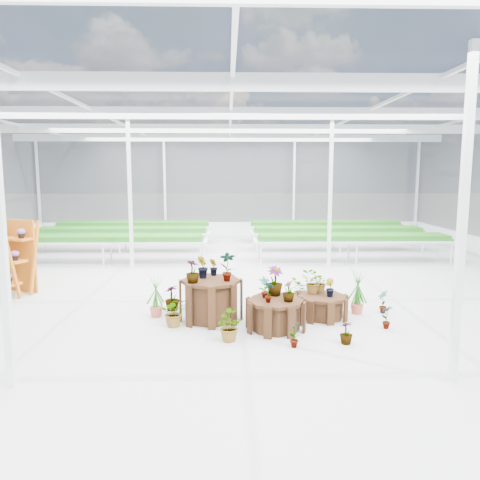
{
  "coord_description": "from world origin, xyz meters",
  "views": [
    {
      "loc": [
        -0.08,
        -10.04,
        2.83
      ],
      "look_at": [
        0.2,
        0.85,
        1.3
      ],
      "focal_mm": 35.0,
      "sensor_mm": 36.0,
      "label": 1
    }
  ],
  "objects": [
    {
      "name": "plinth_tall",
      "position": [
        -0.42,
        -1.17,
        0.41
      ],
      "size": [
        1.25,
        1.25,
        0.81
      ],
      "primitive_type": "cylinder",
      "rotation": [
        0.0,
        0.0,
        0.05
      ],
      "color": "#371F0F",
      "rests_on": "ground"
    },
    {
      "name": "steel_frame",
      "position": [
        0.0,
        0.0,
        2.25
      ],
      "size": [
        18.0,
        24.0,
        4.5
      ],
      "primitive_type": null,
      "color": "silver",
      "rests_on": "ground"
    },
    {
      "name": "greenhouse_shell",
      "position": [
        0.0,
        0.0,
        2.25
      ],
      "size": [
        18.0,
        24.0,
        4.5
      ],
      "primitive_type": null,
      "color": "white",
      "rests_on": "ground"
    },
    {
      "name": "nursery_plants",
      "position": [
        0.49,
        -1.01,
        0.47
      ],
      "size": [
        4.91,
        3.17,
        1.39
      ],
      "color": "#1F6217",
      "rests_on": "ground"
    },
    {
      "name": "plinth_mid",
      "position": [
        0.78,
        -1.77,
        0.28
      ],
      "size": [
        1.37,
        1.37,
        0.56
      ],
      "primitive_type": "cylinder",
      "rotation": [
        0.0,
        0.0,
        -0.35
      ],
      "color": "#371F0F",
      "rests_on": "ground"
    },
    {
      "name": "ground_plane",
      "position": [
        0.0,
        0.0,
        0.0
      ],
      "size": [
        24.0,
        24.0,
        0.0
      ],
      "primitive_type": "plane",
      "color": "gray",
      "rests_on": "ground"
    },
    {
      "name": "plinth_low",
      "position": [
        1.78,
        -1.07,
        0.23
      ],
      "size": [
        1.13,
        1.13,
        0.45
      ],
      "primitive_type": "cylinder",
      "rotation": [
        0.0,
        0.0,
        0.14
      ],
      "color": "#371F0F",
      "rests_on": "ground"
    },
    {
      "name": "nursery_benches",
      "position": [
        0.0,
        7.2,
        0.42
      ],
      "size": [
        16.0,
        7.0,
        0.84
      ],
      "primitive_type": null,
      "color": "silver",
      "rests_on": "ground"
    }
  ]
}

